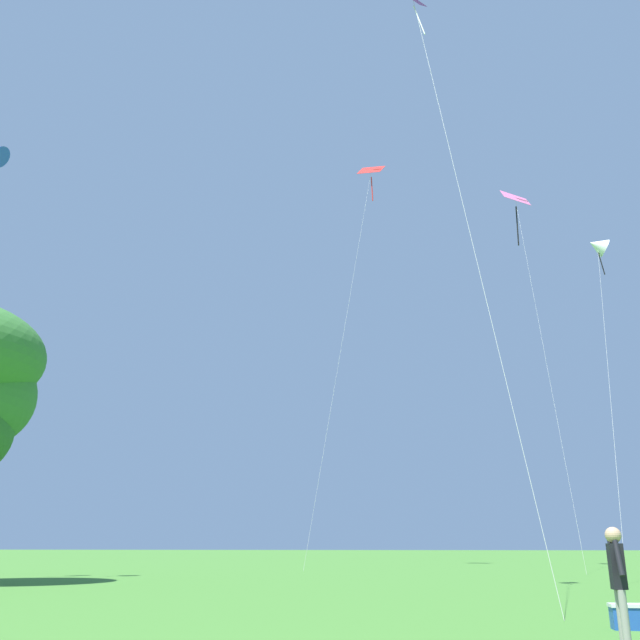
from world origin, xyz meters
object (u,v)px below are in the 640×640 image
Objects in this scene: kite_pink_low at (517,212)px; kite_white_distant at (597,246)px; kite_purple_streamer at (421,32)px; person_in_red_shirt at (618,576)px; kite_red_high at (370,184)px; kite_teal_box at (2,338)px; picnic_cooler at (628,616)px.

kite_white_distant is at bearing -70.61° from kite_pink_low.
person_in_red_shirt is at bearing -77.44° from kite_purple_streamer.
kite_red_high is at bearing -175.34° from kite_pink_low.
kite_red_high is 17.86× the size of person_in_red_shirt.
kite_red_high is 31.12m from kite_teal_box.
picnic_cooler is (23.54, -15.21, -10.69)m from kite_teal_box.
person_in_red_shirt is (6.50, -38.15, -27.47)m from kite_red_high.
kite_pink_low is 37.38m from kite_teal_box.
kite_purple_streamer is 0.71× the size of kite_red_high.
kite_red_high is (-4.25, 28.02, 9.29)m from kite_purple_streamer.
kite_teal_box reaches higher than picnic_cooler.
kite_pink_low is 44.20m from picnic_cooler.
kite_red_high is 2.57× the size of kite_teal_box.
picnic_cooler is at bearing -96.09° from kite_pink_low.
kite_red_high is 47.45m from person_in_red_shirt.
kite_red_high reaches higher than kite_white_distant.
kite_red_high is 50.90× the size of picnic_cooler.
kite_teal_box is 30.00m from picnic_cooler.
kite_pink_low is at bearing 83.91° from picnic_cooler.
picnic_cooler is at bearing -66.77° from kite_purple_streamer.
kite_red_high is (-11.11, -0.91, 2.88)m from kite_pink_low.
kite_red_high reaches higher than person_in_red_shirt.
kite_teal_box is (-16.27, -19.87, -17.58)m from kite_red_high.
person_in_red_shirt is at bearing -104.65° from kite_white_distant.
kite_red_high reaches higher than kite_teal_box.
picnic_cooler is at bearing -78.28° from kite_red_high.
kite_red_high reaches higher than kite_purple_streamer.
person_in_red_shirt is (2.26, -10.12, -18.18)m from kite_purple_streamer.
kite_white_distant reaches higher than picnic_cooler.
kite_pink_low reaches higher than person_in_red_shirt.
kite_purple_streamer reaches higher than kite_white_distant.
kite_purple_streamer is at bearing -81.38° from kite_red_high.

